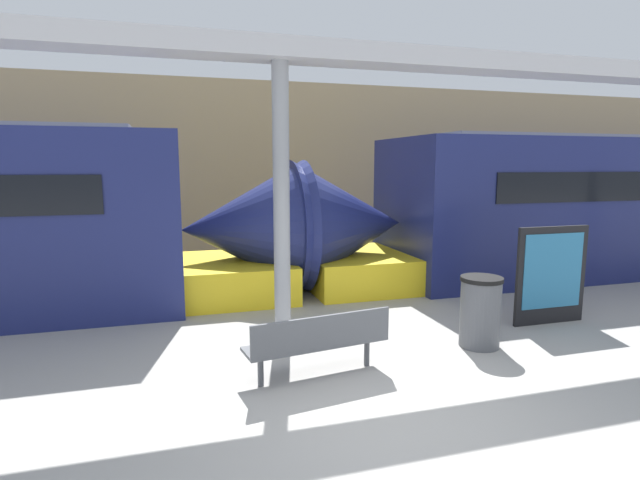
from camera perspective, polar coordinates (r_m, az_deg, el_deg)
ground_plane at (r=5.32m, az=7.95°, el=-20.00°), size 60.00×60.00×0.00m
station_wall at (r=15.26m, az=-9.08°, el=8.36°), size 56.00×0.20×5.00m
bench_near at (r=6.06m, az=-0.10°, el=-11.31°), size 1.82×0.70×0.80m
trash_bin at (r=7.40m, az=17.85°, el=-7.79°), size 0.58×0.58×1.00m
poster_board at (r=8.79m, az=24.92°, el=-3.64°), size 1.29×0.07×1.58m
support_column_near at (r=7.23m, az=-4.42°, el=4.17°), size 0.24×0.24×3.97m
canopy_beam at (r=7.38m, az=-4.63°, el=20.84°), size 28.00×0.60×0.28m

